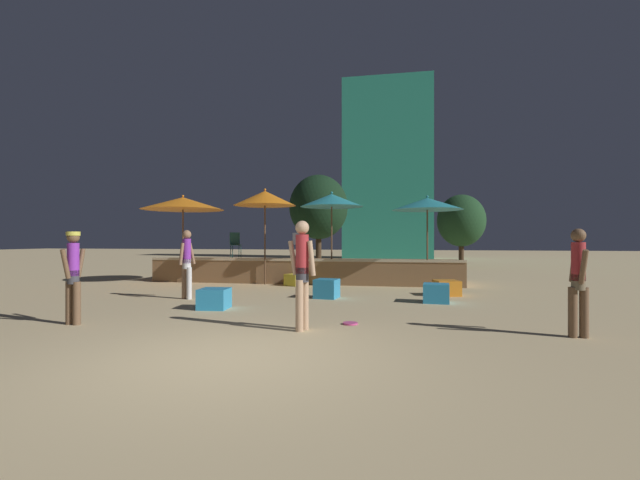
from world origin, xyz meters
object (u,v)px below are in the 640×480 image
object	(u,v)px
cube_seat_1	(214,299)
cube_seat_2	(294,280)
person_2	(73,273)
person_0	(578,279)
background_tree_1	(461,221)
cube_seat_4	(447,288)
patio_umbrella_1	(183,204)
patio_umbrella_0	(427,204)
patio_umbrella_2	(332,200)
bistro_chair_1	(235,242)
patio_umbrella_3	(265,198)
bistro_chair_0	(297,242)
person_1	(187,261)
person_3	(302,270)
cube_seat_3	(436,293)
cube_seat_0	(327,289)
background_tree_0	(319,207)
frisbee_disc	(350,323)

from	to	relation	value
cube_seat_1	cube_seat_2	xyz separation A→B (m)	(0.51, 4.86, -0.03)
person_2	person_0	bearing A→B (deg)	-170.24
background_tree_1	cube_seat_4	bearing A→B (deg)	-98.86
patio_umbrella_1	background_tree_1	world-z (taller)	background_tree_1
patio_umbrella_0	background_tree_1	bearing A→B (deg)	77.55
patio_umbrella_2	background_tree_1	distance (m)	12.04
cube_seat_4	bistro_chair_1	world-z (taller)	bistro_chair_1
person_0	bistro_chair_1	bearing A→B (deg)	135.78
person_0	person_2	bearing A→B (deg)	-179.45
person_2	cube_seat_4	bearing A→B (deg)	-136.30
cube_seat_2	bistro_chair_1	world-z (taller)	bistro_chair_1
patio_umbrella_3	background_tree_1	distance (m)	13.40
person_0	cube_seat_1	bearing A→B (deg)	163.81
bistro_chair_0	patio_umbrella_3	bearing A→B (deg)	54.55
patio_umbrella_0	person_1	xyz separation A→B (m)	(-6.10, -3.92, -1.67)
person_1	person_2	xyz separation A→B (m)	(-0.34, -3.39, -0.04)
bistro_chair_1	patio_umbrella_2	bearing A→B (deg)	-43.77
patio_umbrella_3	person_3	size ratio (longest dim) A/B	1.78
cube_seat_2	cube_seat_3	size ratio (longest dim) A/B	0.96
cube_seat_0	person_2	xyz separation A→B (m)	(-3.77, -4.24, 0.67)
patio_umbrella_2	background_tree_0	distance (m)	6.77
cube_seat_0	cube_seat_1	size ratio (longest dim) A/B	0.96
patio_umbrella_2	cube_seat_0	distance (m)	4.09
person_2	person_1	bearing A→B (deg)	-90.10
cube_seat_4	cube_seat_1	bearing A→B (deg)	-147.51
patio_umbrella_2	person_2	world-z (taller)	patio_umbrella_2
person_0	cube_seat_0	bearing A→B (deg)	137.82
patio_umbrella_3	cube_seat_3	world-z (taller)	patio_umbrella_3
patio_umbrella_1	background_tree_0	bearing A→B (deg)	62.73
patio_umbrella_0	patio_umbrella_2	distance (m)	3.08
cube_seat_0	bistro_chair_0	xyz separation A→B (m)	(-2.03, 4.93, 1.16)
cube_seat_0	person_3	distance (m)	4.01
cube_seat_2	person_3	xyz separation A→B (m)	(1.87, -6.64, 0.81)
cube_seat_2	person_2	distance (m)	7.32
cube_seat_3	background_tree_1	xyz separation A→B (m)	(2.36, 14.16, 2.33)
cube_seat_0	bistro_chair_1	xyz separation A→B (m)	(-4.01, 3.71, 1.16)
cube_seat_0	person_0	world-z (taller)	person_0
background_tree_1	background_tree_0	bearing A→B (deg)	-149.83
person_3	frisbee_disc	xyz separation A→B (m)	(0.72, 0.65, -0.98)
person_1	person_3	size ratio (longest dim) A/B	0.96
patio_umbrella_0	patio_umbrella_3	distance (m)	5.31
cube_seat_0	person_0	bearing A→B (deg)	-38.53
patio_umbrella_3	cube_seat_2	world-z (taller)	patio_umbrella_3
background_tree_0	person_1	bearing A→B (deg)	-96.92
cube_seat_1	person_3	bearing A→B (deg)	-36.78
patio_umbrella_0	cube_seat_1	distance (m)	7.46
person_0	person_3	xyz separation A→B (m)	(-4.25, -0.30, 0.11)
person_0	cube_seat_4	bearing A→B (deg)	103.66
patio_umbrella_1	cube_seat_3	xyz separation A→B (m)	(8.33, -3.21, -2.54)
patio_umbrella_0	background_tree_1	size ratio (longest dim) A/B	0.72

